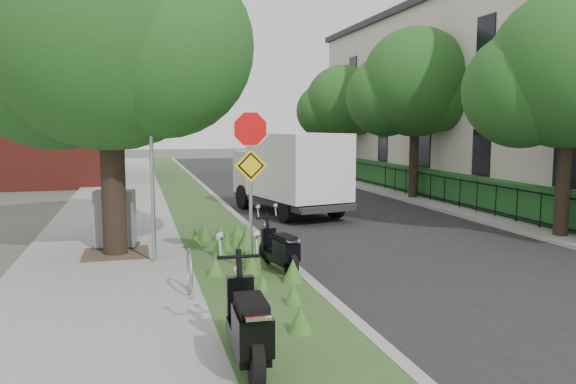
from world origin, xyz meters
name	(u,v)px	position (x,y,z in m)	size (l,w,h in m)	color
ground	(329,279)	(0.00, 0.00, 0.00)	(120.00, 120.00, 0.00)	#4C5147
sidewalk_near	(115,209)	(-4.25, 10.00, 0.06)	(3.50, 60.00, 0.12)	gray
verge	(196,206)	(-1.50, 10.00, 0.06)	(2.00, 60.00, 0.12)	#2B4C20
kerb_near	(224,205)	(-0.50, 10.00, 0.07)	(0.20, 60.00, 0.13)	#9E9991
road	(316,203)	(3.00, 10.00, 0.01)	(7.00, 60.00, 0.01)	black
kerb_far	(401,199)	(6.50, 10.00, 0.07)	(0.20, 60.00, 0.13)	#9E9991
footpath_far	(440,197)	(8.20, 10.00, 0.06)	(3.20, 60.00, 0.12)	gray
street_tree_main	(104,36)	(-4.08, 2.86, 4.80)	(6.21, 5.54, 7.66)	black
bare_post	(152,166)	(-3.20, 1.80, 2.12)	(0.08, 0.08, 4.00)	#A5A8AD
bike_hoop	(189,271)	(-2.70, -0.60, 0.50)	(0.06, 0.78, 0.77)	#A5A8AD
sign_assembly	(251,157)	(-1.40, 0.58, 2.33)	(0.94, 0.08, 3.22)	#A5A8AD
fence_far	(418,183)	(7.20, 10.00, 0.67)	(0.04, 24.00, 1.00)	black
hedge_far	(434,182)	(7.90, 10.00, 0.67)	(1.00, 24.00, 1.10)	#1B4D1D
terrace_houses	(515,95)	(11.49, 10.00, 4.16)	(7.40, 26.40, 8.20)	beige
brick_building	(14,100)	(-9.50, 22.00, 4.21)	(9.40, 10.40, 8.30)	maroon
far_tree_a	(566,77)	(6.94, 2.05, 4.13)	(4.60, 4.10, 6.22)	black
far_tree_b	(414,88)	(6.94, 10.05, 4.37)	(4.83, 4.31, 6.56)	black
far_tree_c	(341,106)	(6.94, 18.04, 3.95)	(4.37, 3.89, 5.93)	black
scooter_near	(249,333)	(-2.31, -3.78, 0.55)	(0.42, 1.88, 0.89)	black
scooter_far	(282,253)	(-0.85, 0.33, 0.48)	(0.54, 1.55, 0.75)	black
box_truck	(290,169)	(1.37, 7.79, 1.49)	(3.00, 5.35, 2.29)	#262628
utility_cabinet	(115,220)	(-4.02, 3.50, 0.75)	(1.07, 0.79, 1.32)	#262628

